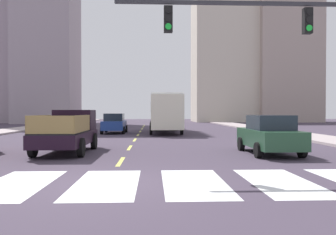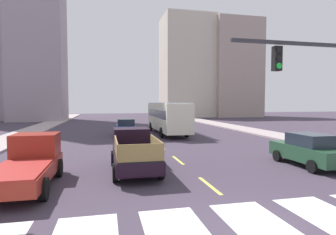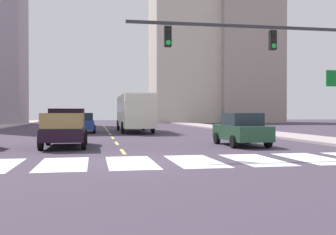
{
  "view_description": "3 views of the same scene",
  "coord_description": "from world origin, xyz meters",
  "px_view_note": "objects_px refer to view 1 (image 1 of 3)",
  "views": [
    {
      "loc": [
        1.22,
        -9.06,
        1.87
      ],
      "look_at": [
        2.02,
        9.66,
        1.56
      ],
      "focal_mm": 37.15,
      "sensor_mm": 36.0,
      "label": 1
    },
    {
      "loc": [
        -4.04,
        -6.34,
        3.35
      ],
      "look_at": [
        0.99,
        16.02,
        2.1
      ],
      "focal_mm": 29.51,
      "sensor_mm": 36.0,
      "label": 2
    },
    {
      "loc": [
        -1.26,
        -14.02,
        1.75
      ],
      "look_at": [
        2.53,
        6.6,
        1.49
      ],
      "focal_mm": 43.05,
      "sensor_mm": 36.0,
      "label": 3
    }
  ],
  "objects_px": {
    "sedan_near_right": "(269,135)",
    "pickup_stakebed": "(69,132)",
    "city_bus": "(165,111)",
    "sedan_mid": "(114,123)"
  },
  "relations": [
    {
      "from": "sedan_near_right",
      "to": "pickup_stakebed",
      "type": "bearing_deg",
      "value": 170.97
    },
    {
      "from": "pickup_stakebed",
      "to": "city_bus",
      "type": "distance_m",
      "value": 15.64
    },
    {
      "from": "city_bus",
      "to": "sedan_near_right",
      "type": "xyz_separation_m",
      "value": [
        4.05,
        -16.04,
        -1.09
      ]
    },
    {
      "from": "sedan_near_right",
      "to": "sedan_mid",
      "type": "distance_m",
      "value": 17.47
    },
    {
      "from": "pickup_stakebed",
      "to": "city_bus",
      "type": "xyz_separation_m",
      "value": [
        5.02,
        14.78,
        1.02
      ]
    },
    {
      "from": "pickup_stakebed",
      "to": "sedan_near_right",
      "type": "relative_size",
      "value": 1.18
    },
    {
      "from": "city_bus",
      "to": "sedan_mid",
      "type": "height_order",
      "value": "city_bus"
    },
    {
      "from": "sedan_mid",
      "to": "pickup_stakebed",
      "type": "bearing_deg",
      "value": -94.93
    },
    {
      "from": "sedan_mid",
      "to": "city_bus",
      "type": "bearing_deg",
      "value": 7.37
    },
    {
      "from": "pickup_stakebed",
      "to": "city_bus",
      "type": "height_order",
      "value": "city_bus"
    }
  ]
}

